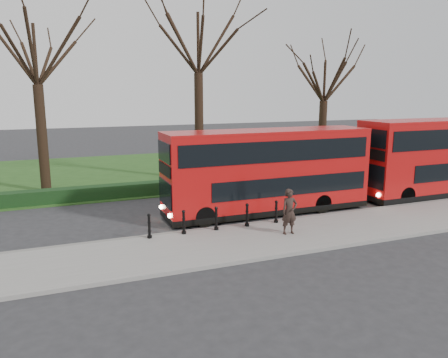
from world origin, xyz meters
name	(u,v)px	position (x,y,z in m)	size (l,w,h in m)	color
ground	(226,222)	(0.00, 0.00, 0.00)	(120.00, 120.00, 0.00)	#28282B
pavement	(253,240)	(0.00, -3.00, 0.07)	(60.00, 4.00, 0.15)	gray
kerb	(234,227)	(0.00, -1.00, 0.07)	(60.00, 0.25, 0.16)	slate
grass_verge	(156,170)	(0.00, 15.00, 0.03)	(60.00, 18.00, 0.06)	#224717
hedge	(185,186)	(0.00, 6.80, 0.40)	(60.00, 0.90, 0.80)	black
yellow_line_outer	(232,226)	(0.00, -0.70, 0.01)	(60.00, 0.10, 0.01)	yellow
yellow_line_inner	(230,225)	(0.00, -0.50, 0.01)	(60.00, 0.10, 0.01)	yellow
tree_left	(35,48)	(-8.00, 10.00, 8.62)	(7.58, 7.58, 11.85)	black
tree_mid	(198,36)	(2.00, 10.00, 9.67)	(8.51, 8.51, 13.29)	black
tree_right	(325,78)	(12.00, 10.00, 7.12)	(6.28, 6.28, 9.81)	black
bollard_row	(216,219)	(-1.02, -1.35, 0.65)	(6.07, 0.15, 1.00)	black
bus_lead	(268,172)	(2.57, 0.77, 2.14)	(10.66, 2.45, 4.24)	#AD0F0F
bus_rear	(447,157)	(14.32, 0.44, 2.28)	(11.36, 2.61, 4.52)	#AD0F0F
pedestrian	(289,212)	(1.69, -2.98, 1.13)	(0.71, 0.47, 1.95)	#2D201C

